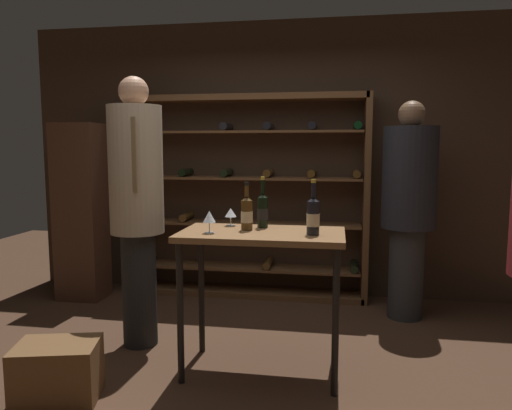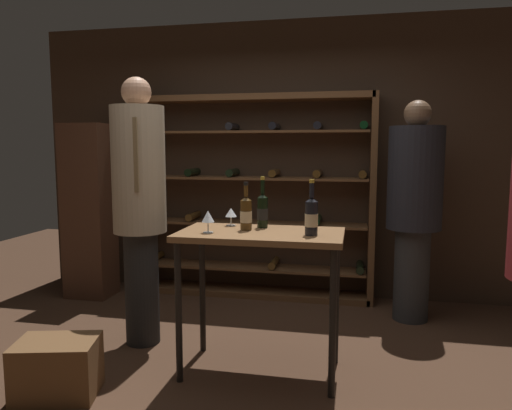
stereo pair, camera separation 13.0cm
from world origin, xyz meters
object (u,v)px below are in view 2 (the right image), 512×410
(tasting_table, at_px, (261,250))
(wine_rack, at_px, (255,197))
(person_guest_khaki, at_px, (414,202))
(wine_crate, at_px, (57,368))
(wine_bottle_black_capsule, at_px, (263,210))
(person_host_in_suit, at_px, (139,198))
(wine_glass_stemmed_left, at_px, (231,213))
(wine_bottle_red_label, at_px, (311,216))
(wine_glass_stemmed_center, at_px, (208,217))
(display_cabinet, at_px, (89,211))
(wine_bottle_gold_foil, at_px, (246,213))

(tasting_table, bearing_deg, wine_rack, 103.25)
(person_guest_khaki, height_order, wine_crate, person_guest_khaki)
(tasting_table, relative_size, wine_bottle_black_capsule, 3.06)
(tasting_table, bearing_deg, person_host_in_suit, 163.09)
(wine_rack, height_order, wine_glass_stemmed_left, wine_rack)
(person_guest_khaki, xyz_separation_m, wine_bottle_black_capsule, (-1.13, -1.10, 0.04))
(wine_crate, distance_m, wine_bottle_red_label, 1.83)
(wine_crate, bearing_deg, wine_glass_stemmed_center, 28.91)
(wine_bottle_black_capsule, bearing_deg, display_cabinet, 150.11)
(tasting_table, xyz_separation_m, person_host_in_suit, (-1.00, 0.30, 0.30))
(wine_crate, relative_size, wine_bottle_black_capsule, 1.35)
(wine_rack, height_order, wine_bottle_black_capsule, wine_rack)
(tasting_table, relative_size, wine_glass_stemmed_left, 8.56)
(wine_rack, distance_m, wine_bottle_black_capsule, 1.56)
(wine_rack, distance_m, display_cabinet, 1.69)
(wine_bottle_red_label, height_order, wine_glass_stemmed_center, wine_bottle_red_label)
(wine_bottle_gold_foil, height_order, wine_glass_stemmed_center, wine_bottle_gold_foil)
(wine_rack, bearing_deg, wine_crate, -108.80)
(wine_rack, xyz_separation_m, wine_bottle_black_capsule, (0.37, -1.51, 0.07))
(wine_rack, distance_m, wine_glass_stemmed_center, 1.79)
(wine_crate, bearing_deg, person_guest_khaki, 39.01)
(person_host_in_suit, height_order, wine_bottle_red_label, person_host_in_suit)
(person_host_in_suit, height_order, wine_glass_stemmed_center, person_host_in_suit)
(wine_rack, relative_size, wine_bottle_black_capsule, 6.80)
(person_guest_khaki, relative_size, wine_bottle_red_label, 5.43)
(display_cabinet, distance_m, wine_glass_stemmed_left, 2.12)
(tasting_table, xyz_separation_m, wine_crate, (-1.16, -0.57, -0.67))
(wine_crate, relative_size, wine_glass_stemmed_left, 3.79)
(wine_rack, height_order, wine_crate, wine_rack)
(wine_bottle_gold_foil, bearing_deg, wine_bottle_red_label, -12.97)
(wine_bottle_red_label, relative_size, wine_bottle_gold_foil, 1.09)
(display_cabinet, distance_m, wine_glass_stemmed_center, 2.25)
(wine_rack, xyz_separation_m, wine_bottle_red_label, (0.73, -1.74, 0.07))
(person_guest_khaki, bearing_deg, wine_rack, 52.77)
(tasting_table, height_order, person_host_in_suit, person_host_in_suit)
(wine_glass_stemmed_left, bearing_deg, wine_rack, 95.39)
(wine_glass_stemmed_left, height_order, wine_glass_stemmed_center, wine_glass_stemmed_center)
(person_host_in_suit, relative_size, display_cabinet, 1.16)
(tasting_table, bearing_deg, person_guest_khaki, 48.78)
(person_host_in_suit, distance_m, wine_crate, 1.31)
(wine_crate, xyz_separation_m, wine_bottle_gold_foil, (1.05, 0.62, 0.91))
(display_cabinet, bearing_deg, wine_glass_stemmed_center, -40.06)
(wine_rack, relative_size, display_cabinet, 1.37)
(wine_bottle_red_label, distance_m, wine_bottle_black_capsule, 0.42)
(wine_rack, xyz_separation_m, wine_crate, (-0.77, -2.25, -0.85))
(wine_bottle_black_capsule, relative_size, wine_glass_stemmed_left, 2.80)
(person_guest_khaki, distance_m, wine_glass_stemmed_center, 1.99)
(wine_bottle_black_capsule, distance_m, wine_glass_stemmed_left, 0.24)
(wine_bottle_gold_foil, xyz_separation_m, wine_bottle_black_capsule, (0.09, 0.12, 0.01))
(wine_rack, relative_size, wine_bottle_gold_foil, 7.43)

